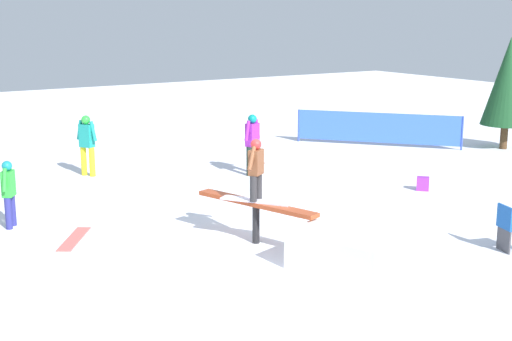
# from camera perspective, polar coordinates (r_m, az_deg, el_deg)

# --- Properties ---
(ground_plane) EXTENTS (60.00, 60.00, 0.00)m
(ground_plane) POSITION_cam_1_polar(r_m,az_deg,el_deg) (13.75, 0.00, -5.81)
(ground_plane) COLOR white
(rail_feature) EXTENTS (2.74, 1.07, 0.83)m
(rail_feature) POSITION_cam_1_polar(r_m,az_deg,el_deg) (13.54, 0.00, -2.97)
(rail_feature) COLOR black
(rail_feature) RESTS_ON ground
(snow_kicker_ramp) EXTENTS (2.16, 1.96, 0.70)m
(snow_kicker_ramp) POSITION_cam_1_polar(r_m,az_deg,el_deg) (12.41, 7.70, -6.29)
(snow_kicker_ramp) COLOR white
(snow_kicker_ramp) RESTS_ON ground
(main_rider_on_rail) EXTENTS (1.30, 1.01, 1.20)m
(main_rider_on_rail) POSITION_cam_1_polar(r_m,az_deg,el_deg) (13.37, 0.00, -0.11)
(main_rider_on_rail) COLOR white
(main_rider_on_rail) RESTS_ON rail_feature
(bystander_teal) EXTENTS (0.63, 0.41, 1.65)m
(bystander_teal) POSITION_cam_1_polar(r_m,az_deg,el_deg) (19.66, -13.37, 2.22)
(bystander_teal) COLOR yellow
(bystander_teal) RESTS_ON ground
(bystander_green) EXTENTS (0.56, 0.39, 1.40)m
(bystander_green) POSITION_cam_1_polar(r_m,az_deg,el_deg) (15.37, -19.17, -1.51)
(bystander_green) COLOR navy
(bystander_green) RESTS_ON ground
(bystander_purple) EXTENTS (0.36, 0.67, 1.65)m
(bystander_purple) POSITION_cam_1_polar(r_m,az_deg,el_deg) (19.25, -0.30, 2.37)
(bystander_purple) COLOR black
(bystander_purple) RESTS_ON ground
(loose_snowboard_coral) EXTENTS (1.40, 1.07, 0.02)m
(loose_snowboard_coral) POSITION_cam_1_polar(r_m,az_deg,el_deg) (14.39, -14.34, -5.32)
(loose_snowboard_coral) COLOR #E06760
(loose_snowboard_coral) RESTS_ON ground
(folding_chair) EXTENTS (0.55, 0.55, 0.88)m
(folding_chair) POSITION_cam_1_polar(r_m,az_deg,el_deg) (14.00, 19.70, -4.45)
(folding_chair) COLOR #3F3F44
(folding_chair) RESTS_ON ground
(backpack_on_snow) EXTENTS (0.37, 0.37, 0.34)m
(backpack_on_snow) POSITION_cam_1_polar(r_m,az_deg,el_deg) (18.17, 13.20, -1.03)
(backpack_on_snow) COLOR purple
(backpack_on_snow) RESTS_ON ground
(safety_fence) EXTENTS (4.18, 3.53, 1.10)m
(safety_fence) POSITION_cam_1_polar(r_m,az_deg,el_deg) (23.93, 9.72, 3.39)
(safety_fence) COLOR blue
(safety_fence) RESTS_ON ground
(pine_tree_near) EXTENTS (1.58, 1.58, 3.58)m
(pine_tree_near) POSITION_cam_1_polar(r_m,az_deg,el_deg) (24.21, 19.52, 6.72)
(pine_tree_near) COLOR #4C331E
(pine_tree_near) RESTS_ON ground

